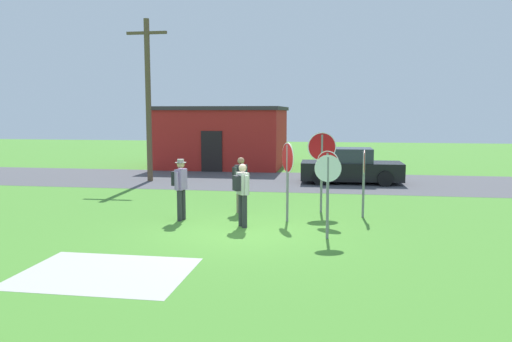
# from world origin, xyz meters

# --- Properties ---
(ground_plane) EXTENTS (80.00, 80.00, 0.00)m
(ground_plane) POSITION_xyz_m (0.00, 0.00, 0.00)
(ground_plane) COLOR #47842D
(street_asphalt) EXTENTS (60.00, 6.40, 0.01)m
(street_asphalt) POSITION_xyz_m (0.00, 9.67, 0.00)
(street_asphalt) COLOR #4C4C51
(street_asphalt) RESTS_ON ground
(concrete_path) EXTENTS (3.20, 2.40, 0.01)m
(concrete_path) POSITION_xyz_m (-1.93, -3.65, 0.00)
(concrete_path) COLOR #ADAAA3
(concrete_path) RESTS_ON ground
(building_background) EXTENTS (6.85, 5.66, 3.36)m
(building_background) POSITION_xyz_m (-3.92, 15.37, 1.69)
(building_background) COLOR #B2231E
(building_background) RESTS_ON ground
(utility_pole) EXTENTS (1.80, 0.24, 7.06)m
(utility_pole) POSITION_xyz_m (-5.78, 8.77, 3.70)
(utility_pole) COLOR brown
(utility_pole) RESTS_ON ground
(parked_car_on_street) EXTENTS (4.35, 2.11, 1.51)m
(parked_car_on_street) POSITION_xyz_m (3.00, 9.58, 0.69)
(parked_car_on_street) COLOR black
(parked_car_on_street) RESTS_ON ground
(stop_sign_nearest) EXTENTS (0.40, 0.75, 2.22)m
(stop_sign_nearest) POSITION_xyz_m (1.06, 1.42, 1.53)
(stop_sign_nearest) COLOR slate
(stop_sign_nearest) RESTS_ON ground
(stop_sign_leaning_left) EXTENTS (0.63, 0.34, 1.98)m
(stop_sign_leaning_left) POSITION_xyz_m (2.17, 1.64, 1.34)
(stop_sign_leaning_left) COLOR slate
(stop_sign_leaning_left) RESTS_ON ground
(stop_sign_rear_left) EXTENTS (0.09, 0.69, 1.97)m
(stop_sign_rear_left) POSITION_xyz_m (3.19, 2.30, 1.33)
(stop_sign_rear_left) COLOR slate
(stop_sign_rear_left) RESTS_ON ground
(stop_sign_center_cluster) EXTENTS (0.64, 0.17, 2.03)m
(stop_sign_center_cluster) POSITION_xyz_m (2.20, -0.31, 1.36)
(stop_sign_center_cluster) COLOR slate
(stop_sign_center_cluster) RESTS_ON ground
(stop_sign_far_back) EXTENTS (0.86, 0.24, 2.45)m
(stop_sign_far_back) POSITION_xyz_m (1.96, 2.86, 1.70)
(stop_sign_far_back) COLOR slate
(stop_sign_far_back) RESTS_ON ground
(person_in_dark_shirt) EXTENTS (0.42, 0.56, 1.74)m
(person_in_dark_shirt) POSITION_xyz_m (-1.93, 1.11, 1.01)
(person_in_dark_shirt) COLOR #2D2D33
(person_in_dark_shirt) RESTS_ON ground
(person_in_blue) EXTENTS (0.46, 0.51, 1.69)m
(person_in_blue) POSITION_xyz_m (-0.47, 2.50, 0.98)
(person_in_blue) COLOR #7A6B56
(person_in_blue) RESTS_ON ground
(person_on_left) EXTENTS (0.47, 0.49, 1.69)m
(person_on_left) POSITION_xyz_m (-0.06, 0.55, 0.98)
(person_on_left) COLOR #2D2D33
(person_on_left) RESTS_ON ground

